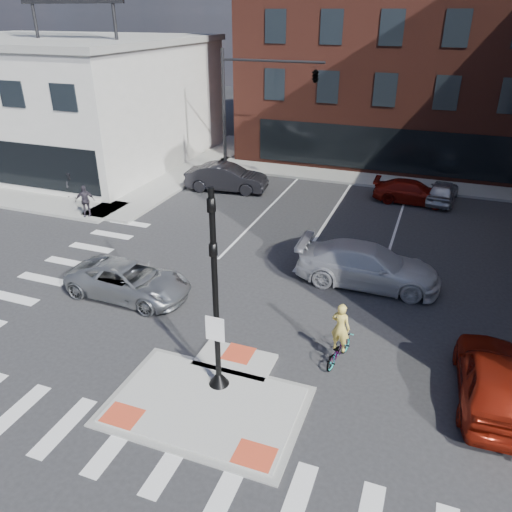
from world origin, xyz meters
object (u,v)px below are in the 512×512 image
at_px(bg_car_dark, 226,178).
at_px(silver_suv, 129,280).
at_px(cyclist, 339,343).
at_px(pedestrian_a, 71,185).
at_px(white_pickup, 368,265).
at_px(bg_car_silver, 443,191).
at_px(bg_car_red, 412,192).
at_px(red_sedan, 493,379).
at_px(pedestrian_b, 85,201).

bearing_deg(bg_car_dark, silver_suv, 179.45).
height_order(cyclist, pedestrian_a, cyclist).
xyz_separation_m(white_pickup, bg_car_silver, (2.46, 11.13, -0.18)).
height_order(white_pickup, bg_car_red, white_pickup).
relative_size(bg_car_silver, pedestrian_a, 2.44).
bearing_deg(bg_car_dark, bg_car_silver, -86.28).
bearing_deg(bg_car_dark, cyclist, -152.18).
xyz_separation_m(bg_car_red, cyclist, (-0.86, -15.74, 0.07)).
distance_m(silver_suv, cyclist, 8.42).
bearing_deg(red_sedan, white_pickup, -54.83).
xyz_separation_m(bg_car_red, pedestrian_a, (-18.35, -6.54, 0.28)).
bearing_deg(silver_suv, bg_car_dark, 8.52).
xyz_separation_m(white_pickup, cyclist, (-0.01, -5.31, -0.12)).
relative_size(silver_suv, bg_car_red, 1.11).
xyz_separation_m(pedestrian_a, pedestrian_b, (2.50, -2.00, 0.07)).
relative_size(silver_suv, pedestrian_a, 3.17).
xyz_separation_m(bg_car_dark, bg_car_silver, (12.38, 2.46, -0.18)).
bearing_deg(bg_car_silver, white_pickup, 83.51).
relative_size(bg_car_dark, cyclist, 2.36).
bearing_deg(pedestrian_b, pedestrian_a, 110.39).
height_order(red_sedan, pedestrian_b, pedestrian_b).
height_order(bg_car_dark, cyclist, cyclist).
distance_m(silver_suv, pedestrian_b, 9.00).
height_order(silver_suv, pedestrian_b, pedestrian_b).
height_order(bg_car_silver, pedestrian_b, pedestrian_b).
distance_m(bg_car_dark, bg_car_silver, 12.63).
distance_m(silver_suv, red_sedan, 12.78).
distance_m(bg_car_red, pedestrian_b, 18.01).
height_order(white_pickup, pedestrian_b, pedestrian_b).
xyz_separation_m(red_sedan, pedestrian_a, (-21.85, 9.45, 0.14)).
bearing_deg(pedestrian_b, bg_car_red, -2.63).
bearing_deg(pedestrian_a, red_sedan, -21.11).
height_order(bg_car_dark, pedestrian_a, pedestrian_a).
height_order(silver_suv, red_sedan, red_sedan).
height_order(white_pickup, pedestrian_a, pedestrian_a).
bearing_deg(cyclist, bg_car_red, -80.60).
distance_m(bg_car_silver, cyclist, 16.63).
bearing_deg(bg_car_dark, bg_car_red, -88.28).
bearing_deg(pedestrian_b, bg_car_silver, -3.04).
relative_size(red_sedan, white_pickup, 0.80).
relative_size(white_pickup, bg_car_red, 1.29).
relative_size(bg_car_silver, cyclist, 1.79).
bearing_deg(red_sedan, pedestrian_a, -26.19).
xyz_separation_m(red_sedan, cyclist, (-4.35, 0.25, -0.07)).
bearing_deg(pedestrian_a, cyclist, -25.45).
height_order(bg_car_silver, pedestrian_a, pedestrian_a).
distance_m(cyclist, pedestrian_b, 16.64).
distance_m(white_pickup, bg_car_red, 10.46).
distance_m(red_sedan, bg_car_red, 16.37).
bearing_deg(bg_car_dark, white_pickup, -138.67).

